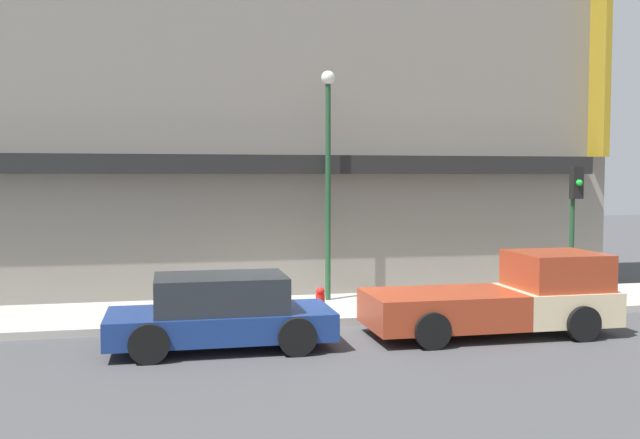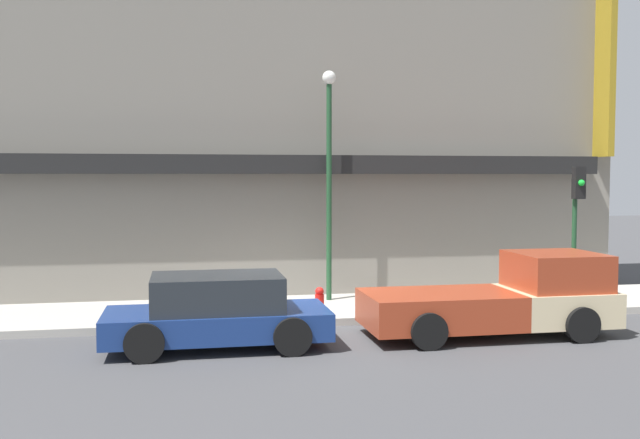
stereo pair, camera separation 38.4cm
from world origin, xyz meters
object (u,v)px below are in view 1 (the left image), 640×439
pickup_truck (505,298)px  street_lamp (328,159)px  fire_hydrant (320,301)px  parked_car (221,312)px  traffic_light (574,210)px

pickup_truck → street_lamp: street_lamp is taller
fire_hydrant → street_lamp: size_ratio=0.11×
parked_car → fire_hydrant: (2.48, 2.07, -0.22)m
fire_hydrant → traffic_light: 6.81m
pickup_truck → parked_car: 6.15m
traffic_light → parked_car: bearing=-167.9°
pickup_truck → parked_car: bearing=178.0°
fire_hydrant → traffic_light: bearing=-1.3°
fire_hydrant → street_lamp: street_lamp is taller
pickup_truck → traffic_light: bearing=32.3°
fire_hydrant → parked_car: bearing=-140.2°
fire_hydrant → traffic_light: size_ratio=0.19×
parked_car → traffic_light: traffic_light is taller
pickup_truck → traffic_light: size_ratio=1.53×
parked_car → fire_hydrant: size_ratio=6.75×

